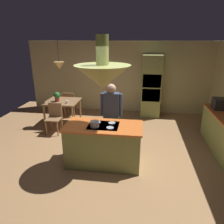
{
  "coord_description": "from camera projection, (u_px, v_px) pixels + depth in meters",
  "views": [
    {
      "loc": [
        0.74,
        -4.19,
        2.65
      ],
      "look_at": [
        0.1,
        0.4,
        1.0
      ],
      "focal_mm": 33.62,
      "sensor_mm": 36.0,
      "label": 1
    }
  ],
  "objects": [
    {
      "name": "cup_on_table",
      "position": [
        67.0,
        102.0,
        6.37
      ],
      "size": [
        0.07,
        0.07,
        0.09
      ],
      "primitive_type": "cylinder",
      "color": "white",
      "rests_on": "dining_table"
    },
    {
      "name": "kitchen_island",
      "position": [
        104.0,
        144.0,
        4.55
      ],
      "size": [
        1.64,
        0.82,
        0.93
      ],
      "color": "#8C934C",
      "rests_on": "ground"
    },
    {
      "name": "pendant_light_over_table",
      "position": [
        59.0,
        66.0,
        6.26
      ],
      "size": [
        0.32,
        0.32,
        0.82
      ],
      "color": "#E0B266"
    },
    {
      "name": "ground",
      "position": [
        105.0,
        158.0,
        4.89
      ],
      "size": [
        8.16,
        8.16,
        0.0
      ],
      "primitive_type": "plane",
      "color": "#AD7F51"
    },
    {
      "name": "microwave_on_counter",
      "position": [
        223.0,
        104.0,
        5.36
      ],
      "size": [
        0.46,
        0.36,
        0.28
      ],
      "primitive_type": "cube",
      "color": "#232326",
      "rests_on": "counter_run_right"
    },
    {
      "name": "dining_table",
      "position": [
        62.0,
        104.0,
        6.66
      ],
      "size": [
        1.02,
        0.94,
        0.76
      ],
      "color": "#976E47",
      "rests_on": "ground"
    },
    {
      "name": "wall_back",
      "position": [
        121.0,
        77.0,
        7.69
      ],
      "size": [
        6.8,
        0.1,
        2.55
      ],
      "primitive_type": "cube",
      "color": "beige",
      "rests_on": "ground"
    },
    {
      "name": "chair_by_back_wall",
      "position": [
        70.0,
        102.0,
        7.36
      ],
      "size": [
        0.4,
        0.4,
        0.87
      ],
      "rotation": [
        0.0,
        0.0,
        3.14
      ],
      "color": "#976E47",
      "rests_on": "ground"
    },
    {
      "name": "person_at_island",
      "position": [
        111.0,
        113.0,
        5.01
      ],
      "size": [
        0.53,
        0.22,
        1.65
      ],
      "color": "tan",
      "rests_on": "ground"
    },
    {
      "name": "chair_facing_island",
      "position": [
        54.0,
        116.0,
        6.07
      ],
      "size": [
        0.4,
        0.4,
        0.87
      ],
      "color": "#976E47",
      "rests_on": "ground"
    },
    {
      "name": "range_hood",
      "position": [
        103.0,
        75.0,
        4.05
      ],
      "size": [
        1.1,
        1.1,
        1.0
      ],
      "color": "#8C934C"
    },
    {
      "name": "oven_tower",
      "position": [
        151.0,
        86.0,
        7.24
      ],
      "size": [
        0.66,
        0.62,
        2.11
      ],
      "color": "#8C934C",
      "rests_on": "ground"
    },
    {
      "name": "potted_plant_on_table",
      "position": [
        57.0,
        96.0,
        6.52
      ],
      "size": [
        0.2,
        0.2,
        0.3
      ],
      "color": "#99382D",
      "rests_on": "dining_table"
    },
    {
      "name": "cooking_pot_on_cooktop",
      "position": [
        94.0,
        124.0,
        4.27
      ],
      "size": [
        0.18,
        0.18,
        0.12
      ],
      "primitive_type": "cylinder",
      "color": "#B2B2B7",
      "rests_on": "kitchen_island"
    }
  ]
}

